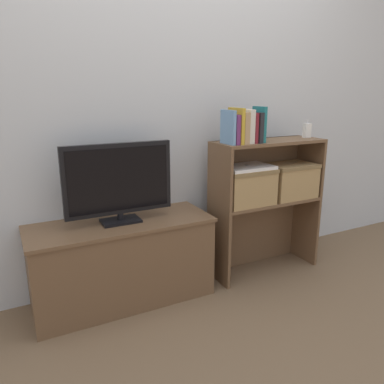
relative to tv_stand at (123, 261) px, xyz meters
The scene contains 18 objects.
ground_plane 0.54m from the tv_stand, 24.07° to the right, with size 16.00×16.00×0.00m, color brown.
wall_back 1.07m from the tv_stand, 27.78° to the left, with size 10.00×0.05×2.40m.
tv_stand is the anchor object (origin of this frame).
tv 0.49m from the tv_stand, 90.00° to the right, with size 0.62×0.14×0.46m.
bookshelf_lower_tier 1.01m from the tv_stand, ahead, with size 0.77×0.28×0.52m.
bookshelf_upper_tier 1.14m from the tv_stand, ahead, with size 0.77×0.28×0.41m.
book_skyblue 1.02m from the tv_stand, ahead, with size 0.02×0.15×0.20m.
book_plum 1.03m from the tv_stand, ahead, with size 0.03×0.15×0.18m.
book_mustard 1.07m from the tv_stand, ahead, with size 0.02×0.16×0.22m.
book_tan 1.08m from the tv_stand, ahead, with size 0.04×0.15×0.19m.
book_ivory 1.12m from the tv_stand, ahead, with size 0.04×0.13×0.21m.
book_maroon 1.13m from the tv_stand, ahead, with size 0.02×0.13×0.18m.
book_charcoal 1.16m from the tv_stand, ahead, with size 0.03×0.15×0.19m.
book_teal 1.19m from the tv_stand, ahead, with size 0.02×0.13×0.22m.
baby_monitor 1.52m from the tv_stand, ahead, with size 0.05×0.04×0.13m.
storage_basket_left 0.92m from the tv_stand, ahead, with size 0.34×0.25×0.23m.
storage_basket_right 1.26m from the tv_stand, ahead, with size 0.34×0.25×0.23m.
laptop 0.98m from the tv_stand, ahead, with size 0.33×0.23×0.02m.
Camera 1 is at (-1.01, -1.82, 1.23)m, focal length 35.00 mm.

